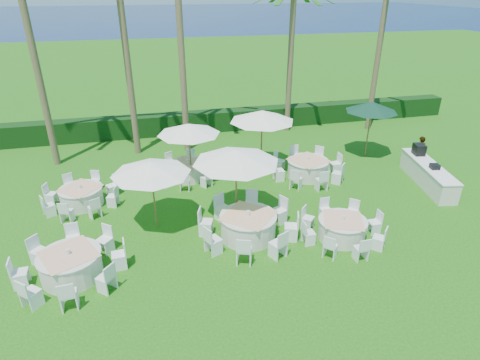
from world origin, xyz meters
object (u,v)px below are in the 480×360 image
object	(u,v)px
buffet_table	(427,173)
umbrella_d	(262,116)
banquet_table_d	(82,196)
banquet_table_e	(188,170)
banquet_table_f	(308,168)
umbrella_green	(372,107)
banquet_table_b	(248,225)
banquet_table_c	(342,228)
staff_person	(419,152)
banquet_table_a	(71,264)
umbrella_c	(189,129)
umbrella_a	(151,168)
umbrella_b	(236,156)

from	to	relation	value
buffet_table	umbrella_d	bearing A→B (deg)	154.81
banquet_table_d	banquet_table_e	distance (m)	4.74
banquet_table_f	umbrella_green	bearing A→B (deg)	22.98
banquet_table_b	banquet_table_e	xyz separation A→B (m)	(-1.49, 5.32, -0.07)
banquet_table_c	staff_person	distance (m)	8.07
buffet_table	banquet_table_b	bearing A→B (deg)	-166.05
banquet_table_c	buffet_table	bearing A→B (deg)	28.40
banquet_table_b	banquet_table_c	distance (m)	3.30
banquet_table_f	umbrella_d	xyz separation A→B (m)	(-1.89, 1.23, 2.25)
banquet_table_a	umbrella_green	bearing A→B (deg)	25.98
umbrella_c	banquet_table_e	bearing A→B (deg)	116.10
banquet_table_c	umbrella_c	bearing A→B (deg)	127.49
banquet_table_e	buffet_table	bearing A→B (deg)	-16.84
banquet_table_e	buffet_table	size ratio (longest dim) A/B	0.72
banquet_table_a	umbrella_green	xyz separation A→B (m)	(13.65, 6.65, 2.18)
banquet_table_d	umbrella_a	bearing A→B (deg)	-39.34
banquet_table_b	banquet_table_f	size ratio (longest dim) A/B	1.04
banquet_table_e	staff_person	xyz separation A→B (m)	(11.12, -1.34, 0.39)
umbrella_b	umbrella_c	xyz separation A→B (m)	(-1.24, 3.78, -0.13)
banquet_table_a	staff_person	bearing A→B (deg)	17.30
banquet_table_f	buffet_table	world-z (taller)	buffet_table
banquet_table_d	umbrella_a	world-z (taller)	umbrella_a
banquet_table_c	banquet_table_f	xyz separation A→B (m)	(0.75, 5.02, 0.05)
banquet_table_c	umbrella_green	xyz separation A→B (m)	(4.67, 6.68, 2.23)
banquet_table_a	banquet_table_f	xyz separation A→B (m)	(9.73, 4.99, 0.00)
banquet_table_b	banquet_table_c	xyz separation A→B (m)	(3.19, -0.86, -0.07)
umbrella_c	staff_person	world-z (taller)	umbrella_c
banquet_table_d	umbrella_green	xyz separation A→B (m)	(13.83, 2.02, 2.22)
umbrella_d	umbrella_green	bearing A→B (deg)	4.21
banquet_table_a	banquet_table_d	size ratio (longest dim) A/B	1.11
umbrella_b	buffet_table	size ratio (longest dim) A/B	0.76
umbrella_b	umbrella_c	size ratio (longest dim) A/B	1.15
banquet_table_f	umbrella_a	size ratio (longest dim) A/B	1.18
banquet_table_c	banquet_table_a	bearing A→B (deg)	179.78
banquet_table_e	umbrella_c	distance (m)	2.07
umbrella_c	buffet_table	xyz separation A→B (m)	(10.21, -2.88, -1.94)
banquet_table_b	umbrella_a	world-z (taller)	umbrella_a
umbrella_a	umbrella_green	bearing A→B (deg)	21.63
umbrella_a	umbrella_b	size ratio (longest dim) A/B	0.88
banquet_table_a	banquet_table_f	distance (m)	10.93
banquet_table_c	umbrella_c	distance (m)	7.76
umbrella_a	buffet_table	size ratio (longest dim) A/B	0.68
banquet_table_b	umbrella_b	bearing A→B (deg)	95.50
banquet_table_e	umbrella_a	distance (m)	4.64
banquet_table_a	banquet_table_b	world-z (taller)	banquet_table_b
buffet_table	staff_person	bearing A→B (deg)	66.05
banquet_table_f	banquet_table_d	bearing A→B (deg)	-177.93
umbrella_a	staff_person	distance (m)	13.11
umbrella_c	banquet_table_b	bearing A→B (deg)	-74.95
banquet_table_c	banquet_table_d	world-z (taller)	banquet_table_d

